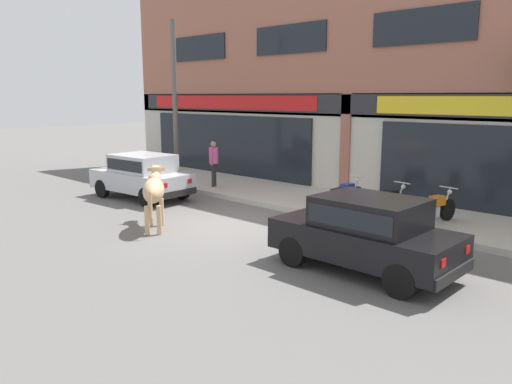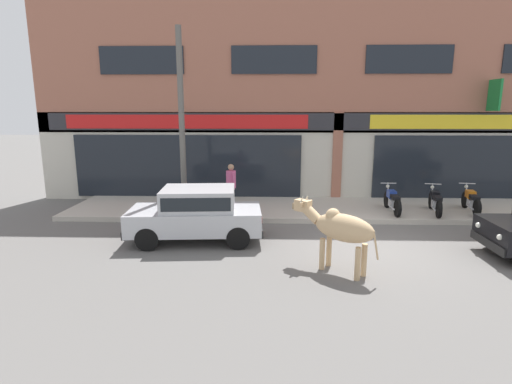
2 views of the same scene
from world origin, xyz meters
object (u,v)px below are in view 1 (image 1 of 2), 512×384
at_px(car_1, 366,230).
at_px(pedestrian, 214,159).
at_px(motorcycle_1, 386,203).
at_px(motorcycle_0, 344,195).
at_px(utility_pole, 175,104).
at_px(cow, 154,190).
at_px(car_0, 142,174).
at_px(motorcycle_2, 433,209).

distance_m(car_1, pedestrian, 9.02).
relative_size(car_1, motorcycle_1, 2.02).
xyz_separation_m(motorcycle_0, utility_pole, (-6.78, -0.66, 2.50)).
xyz_separation_m(motorcycle_1, utility_pole, (-8.15, -0.57, 2.50)).
distance_m(cow, utility_pole, 6.17).
distance_m(car_0, motorcycle_2, 9.05).
bearing_deg(motorcycle_1, car_1, -66.70).
bearing_deg(cow, car_1, 9.47).
relative_size(motorcycle_0, motorcycle_2, 1.01).
bearing_deg(car_0, utility_pole, 110.42).
relative_size(motorcycle_1, pedestrian, 1.12).
height_order(car_0, motorcycle_0, car_0).
height_order(motorcycle_0, motorcycle_1, same).
bearing_deg(motorcycle_2, car_1, -84.76).
height_order(car_1, pedestrian, pedestrian).
xyz_separation_m(cow, motorcycle_2, (5.15, 4.71, -0.46)).
bearing_deg(motorcycle_0, pedestrian, -178.27).
distance_m(motorcycle_0, pedestrian, 5.37).
relative_size(cow, car_0, 0.48).
bearing_deg(car_0, motorcycle_2, 17.55).
xyz_separation_m(cow, car_1, (5.50, 0.92, -0.19)).
distance_m(motorcycle_1, pedestrian, 6.73).
bearing_deg(pedestrian, car_1, -23.42).
xyz_separation_m(car_1, utility_pole, (-9.72, 3.08, 2.23)).
xyz_separation_m(motorcycle_0, motorcycle_2, (2.60, 0.05, 0.00)).
xyz_separation_m(car_0, motorcycle_0, (6.03, 2.68, -0.27)).
height_order(cow, car_1, cow).
height_order(car_1, utility_pole, utility_pole).
bearing_deg(motorcycle_2, motorcycle_0, -178.91).
height_order(car_0, utility_pole, utility_pole).
bearing_deg(cow, motorcycle_1, 49.38).
bearing_deg(cow, utility_pole, 136.57).
bearing_deg(motorcycle_1, motorcycle_0, 176.28).
relative_size(motorcycle_0, utility_pole, 0.31).
bearing_deg(car_1, motorcycle_1, 113.30).
height_order(motorcycle_2, utility_pole, utility_pole).
distance_m(car_1, utility_pole, 10.44).
relative_size(motorcycle_2, pedestrian, 1.12).
relative_size(car_1, motorcycle_2, 2.02).
relative_size(car_0, motorcycle_1, 2.06).
xyz_separation_m(car_1, motorcycle_1, (-1.57, 3.66, -0.27)).
bearing_deg(motorcycle_1, motorcycle_2, 6.44).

